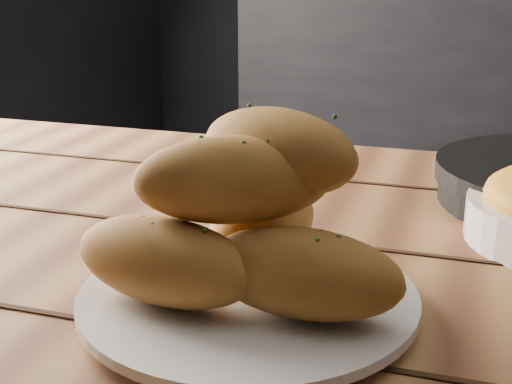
% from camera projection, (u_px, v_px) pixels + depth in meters
% --- Properties ---
extents(plate, '(0.26, 0.26, 0.02)m').
position_uv_depth(plate, '(248.00, 301.00, 0.54)').
color(plate, silver).
rests_on(plate, table).
extents(bread_rolls, '(0.25, 0.21, 0.13)m').
position_uv_depth(bread_rolls, '(247.00, 219.00, 0.52)').
color(bread_rolls, '#A7732E').
rests_on(bread_rolls, plate).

